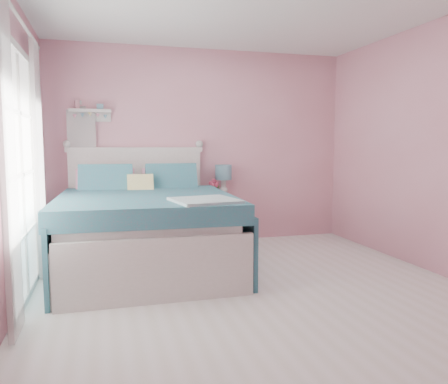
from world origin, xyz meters
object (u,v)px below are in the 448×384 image
teacup (220,196)px  bed (145,229)px  table_lamp (223,175)px  vase (214,192)px  nightstand (221,221)px

teacup → bed: bearing=-143.9°
table_lamp → vase: table_lamp is taller
vase → nightstand: bearing=-12.2°
nightstand → table_lamp: (0.04, 0.05, 0.62)m
teacup → vase: bearing=103.9°
vase → table_lamp: bearing=13.5°
bed → teacup: (1.04, 0.76, 0.24)m
bed → table_lamp: size_ratio=5.16×
nightstand → teacup: 0.38m
bed → nightstand: bearing=41.3°
table_lamp → teacup: (-0.10, -0.19, -0.26)m
table_lamp → teacup: size_ratio=4.08×
bed → teacup: 1.31m
bed → vase: 1.38m
bed → nightstand: 1.42m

